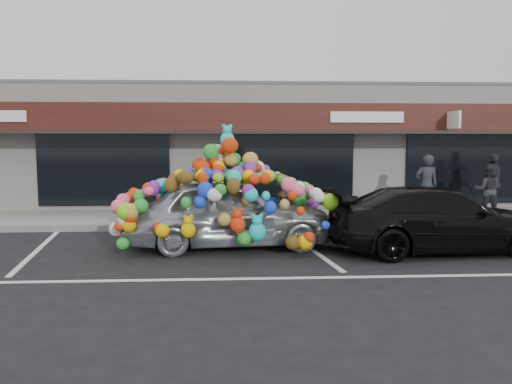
{
  "coord_description": "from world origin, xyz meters",
  "views": [
    {
      "loc": [
        1.01,
        -10.79,
        2.42
      ],
      "look_at": [
        1.68,
        1.4,
        1.14
      ],
      "focal_mm": 35.0,
      "sensor_mm": 36.0,
      "label": 1
    }
  ],
  "objects": [
    {
      "name": "kerb",
      "position": [
        0.0,
        2.5,
        0.07
      ],
      "size": [
        26.0,
        0.18,
        0.16
      ],
      "primitive_type": "cube",
      "color": "slate",
      "rests_on": "ground"
    },
    {
      "name": "parking_stripe_mid",
      "position": [
        2.8,
        0.2,
        0.0
      ],
      "size": [
        0.73,
        4.37,
        0.01
      ],
      "primitive_type": "cube",
      "rotation": [
        0.0,
        0.0,
        0.14
      ],
      "color": "silver",
      "rests_on": "ground"
    },
    {
      "name": "ground",
      "position": [
        0.0,
        0.0,
        0.0
      ],
      "size": [
        90.0,
        90.0,
        0.0
      ],
      "primitive_type": "plane",
      "color": "black",
      "rests_on": "ground"
    },
    {
      "name": "shop_building",
      "position": [
        0.0,
        8.44,
        2.16
      ],
      "size": [
        24.0,
        7.2,
        4.31
      ],
      "color": "silver",
      "rests_on": "ground"
    },
    {
      "name": "sidewalk",
      "position": [
        0.0,
        4.0,
        0.07
      ],
      "size": [
        26.0,
        3.0,
        0.15
      ],
      "primitive_type": "cube",
      "color": "gray",
      "rests_on": "ground"
    },
    {
      "name": "pedestrian_c",
      "position": [
        9.17,
        4.11,
        1.07
      ],
      "size": [
        1.1,
        1.06,
        1.84
      ],
      "primitive_type": "imported",
      "rotation": [
        0.0,
        0.0,
        3.97
      ],
      "color": "#252227",
      "rests_on": "sidewalk"
    },
    {
      "name": "pedestrian_b",
      "position": [
        8.77,
        3.71,
        0.92
      ],
      "size": [
        0.89,
        0.78,
        1.54
      ],
      "primitive_type": "imported",
      "rotation": [
        0.0,
        0.0,
        2.84
      ],
      "color": "black",
      "rests_on": "sidewalk"
    },
    {
      "name": "toy_car",
      "position": [
        1.01,
        0.34,
        0.96
      ],
      "size": [
        3.3,
        5.04,
        2.84
      ],
      "rotation": [
        0.0,
        0.0,
        1.67
      ],
      "color": "#94979D",
      "rests_on": "ground"
    },
    {
      "name": "lane_line",
      "position": [
        2.0,
        -2.3,
        0.0
      ],
      "size": [
        14.0,
        0.12,
        0.01
      ],
      "primitive_type": "cube",
      "color": "silver",
      "rests_on": "ground"
    },
    {
      "name": "pedestrian_a",
      "position": [
        6.9,
        3.71,
        1.07
      ],
      "size": [
        0.7,
        0.49,
        1.83
      ],
      "primitive_type": "imported",
      "rotation": [
        0.0,
        0.0,
        3.06
      ],
      "color": "black",
      "rests_on": "sidewalk"
    },
    {
      "name": "black_sedan",
      "position": [
        5.54,
        -0.36,
        0.7
      ],
      "size": [
        2.28,
        4.97,
        1.41
      ],
      "primitive_type": "imported",
      "rotation": [
        0.0,
        0.0,
        1.63
      ],
      "color": "black",
      "rests_on": "ground"
    },
    {
      "name": "parking_stripe_left",
      "position": [
        -3.2,
        0.2,
        0.0
      ],
      "size": [
        0.73,
        4.37,
        0.01
      ],
      "primitive_type": "cube",
      "rotation": [
        0.0,
        0.0,
        0.14
      ],
      "color": "silver",
      "rests_on": "ground"
    }
  ]
}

